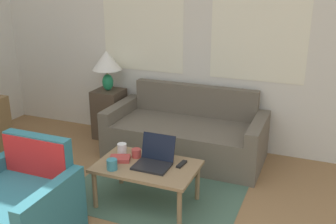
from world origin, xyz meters
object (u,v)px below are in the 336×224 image
cup_navy (122,149)px  book_red (120,159)px  table_lamp (107,63)px  cup_yellow (112,164)px  couch (186,135)px  laptop (154,159)px  cup_white (136,153)px  tv_remote (182,164)px  coffee_table (147,169)px  armchair (21,208)px

cup_navy → book_red: 0.16m
table_lamp → cup_yellow: table_lamp is taller
couch → laptop: (0.08, -1.13, 0.21)m
cup_yellow → cup_white: 0.33m
table_lamp → tv_remote: 1.99m
laptop → cup_white: laptop is taller
couch → cup_yellow: size_ratio=18.71×
couch → table_lamp: table_lamp is taller
cup_white → book_red: (-0.11, -0.13, -0.02)m
book_red → couch: bearing=77.6°
table_lamp → coffee_table: table_lamp is taller
coffee_table → cup_white: bearing=144.6°
cup_yellow → cup_white: cup_yellow is taller
armchair → laptop: armchair is taller
cup_white → tv_remote: size_ratio=0.59×
coffee_table → cup_navy: bearing=157.2°
cup_navy → book_red: cup_navy is taller
coffee_table → tv_remote: 0.33m
tv_remote → coffee_table: bearing=-158.4°
tv_remote → laptop: bearing=-160.3°
coffee_table → tv_remote: bearing=21.6°
cup_navy → cup_yellow: size_ratio=1.04×
cup_yellow → couch: bearing=80.3°
armchair → laptop: bearing=47.4°
armchair → table_lamp: table_lamp is taller
armchair → cup_navy: 1.08m
armchair → cup_yellow: (0.49, 0.65, 0.19)m
coffee_table → cup_navy: (-0.33, 0.14, 0.10)m
laptop → coffee_table: bearing=-151.8°
cup_yellow → book_red: (-0.02, 0.19, -0.03)m
laptop → tv_remote: 0.26m
laptop → table_lamp: bearing=133.7°
cup_navy → cup_white: size_ratio=1.12×
couch → book_red: (-0.26, -1.17, 0.17)m
table_lamp → armchair: bearing=-78.9°
couch → laptop: couch is taller
laptop → cup_navy: size_ratio=3.18×
couch → book_red: size_ratio=8.09×
coffee_table → laptop: laptop is taller
couch → tv_remote: couch is taller
table_lamp → laptop: 1.87m
coffee_table → laptop: size_ratio=2.89×
cup_yellow → coffee_table: bearing=38.0°
coffee_table → cup_yellow: bearing=-142.0°
cup_white → table_lamp: bearing=129.8°
cup_navy → tv_remote: bearing=-1.8°
cup_yellow → armchair: bearing=-127.3°
table_lamp → cup_navy: size_ratio=5.10×
armchair → cup_white: armchair is taller
coffee_table → laptop: bearing=28.2°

